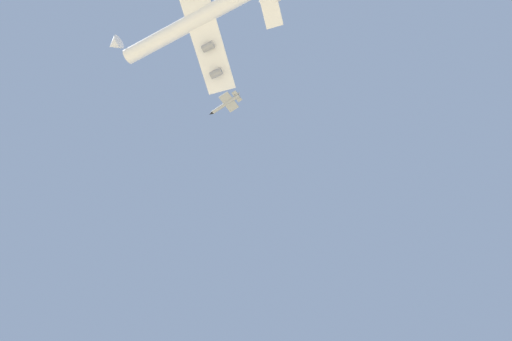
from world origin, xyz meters
The scene contains 2 objects.
carrier_jet centered at (33.24, 65.96, 164.29)m, with size 78.96×59.52×21.91m.
chase_jet_left_wing centered at (29.59, 35.31, 146.04)m, with size 15.14×9.04×4.00m.
Camera 1 is at (3.96, 90.60, 3.25)m, focal length 26.50 mm.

